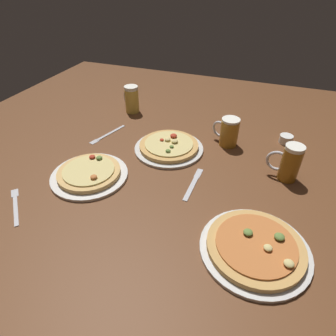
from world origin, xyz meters
name	(u,v)px	position (x,y,z in m)	size (l,w,h in m)	color
ground_plane	(168,175)	(0.00, 0.00, -0.01)	(2.40, 2.40, 0.03)	brown
pizza_plate_near	(89,173)	(-0.28, -0.14, 0.02)	(0.31, 0.31, 0.05)	silver
pizza_plate_far	(169,147)	(-0.05, 0.16, 0.02)	(0.31, 0.31, 0.05)	silver
pizza_plate_side	(255,247)	(0.38, -0.28, 0.02)	(0.33, 0.33, 0.05)	silver
beer_mug_dark	(229,132)	(0.18, 0.30, 0.07)	(0.13, 0.09, 0.13)	#B27A23
beer_mug_amber	(131,99)	(-0.39, 0.47, 0.07)	(0.12, 0.10, 0.15)	gold
beer_mug_pale	(289,163)	(0.45, 0.13, 0.07)	(0.13, 0.07, 0.15)	#9E6619
ramekin_sauce	(286,139)	(0.44, 0.41, 0.02)	(0.06, 0.06, 0.04)	white
fork_left	(15,205)	(-0.44, -0.37, 0.00)	(0.16, 0.16, 0.01)	silver
knife_right	(193,183)	(0.12, -0.04, 0.00)	(0.02, 0.21, 0.01)	silver
fork_spare	(107,134)	(-0.39, 0.18, 0.00)	(0.08, 0.22, 0.01)	silver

